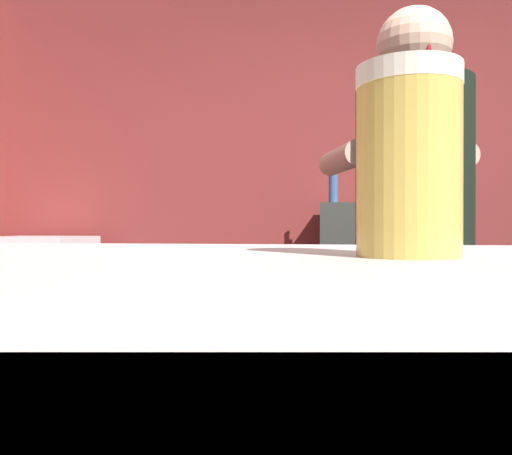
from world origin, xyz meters
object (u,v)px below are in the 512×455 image
at_px(pint_glass_far, 408,162).
at_px(bartender, 415,249).
at_px(bottle_soy, 377,188).
at_px(chefs_knife, 476,258).
at_px(bottle_olive_oil, 333,187).
at_px(mini_fridge, 39,314).
at_px(mixing_bowl, 384,250).

bearing_deg(pint_glass_far, bartender, 80.95).
height_order(bartender, bottle_soy, bartender).
bearing_deg(chefs_knife, bottle_soy, 99.14).
xyz_separation_m(bartender, bottle_soy, (0.03, 1.64, 0.29)).
xyz_separation_m(bartender, chefs_knife, (0.28, 0.41, -0.05)).
relative_size(chefs_knife, bottle_soy, 1.05).
bearing_deg(bottle_olive_oil, bottle_soy, 3.32).
height_order(chefs_knife, bottle_olive_oil, bottle_olive_oil).
height_order(mini_fridge, mixing_bowl, mixing_bowl).
distance_m(bartender, chefs_knife, 0.49).
bearing_deg(bartender, mini_fridge, 38.64).
bearing_deg(mini_fridge, bartender, -36.73).
height_order(bartender, mixing_bowl, bartender).
relative_size(mini_fridge, bartender, 0.58).
xyz_separation_m(mixing_bowl, bottle_soy, (0.08, 1.22, 0.31)).
bearing_deg(pint_glass_far, bottle_soy, 85.45).
relative_size(mini_fridge, bottle_soy, 4.29).
height_order(bartender, bottle_olive_oil, bartender).
bearing_deg(bottle_soy, mini_fridge, -177.52).
distance_m(chefs_knife, pint_glass_far, 1.70).
height_order(mini_fridge, chefs_knife, mini_fridge).
height_order(pint_glass_far, bottle_soy, bottle_soy).
height_order(bartender, chefs_knife, bartender).
relative_size(mixing_bowl, bottle_olive_oil, 0.90).
bearing_deg(mini_fridge, pint_glass_far, -55.83).
bearing_deg(pint_glass_far, mixing_bowl, 84.81).
distance_m(mini_fridge, mixing_bowl, 2.37).
distance_m(pint_glass_far, bottle_olive_oil, 2.85).
xyz_separation_m(mixing_bowl, chefs_knife, (0.32, -0.01, -0.03)).
bearing_deg(bottle_olive_oil, bartender, -82.17).
height_order(mini_fridge, bartender, bartender).
bearing_deg(mini_fridge, bottle_soy, 2.48).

